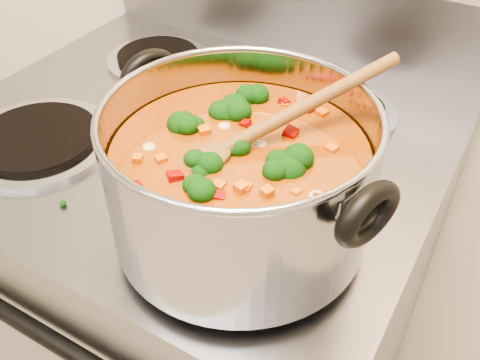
# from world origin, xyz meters

# --- Properties ---
(electric_range) EXTENTS (0.76, 0.69, 1.08)m
(electric_range) POSITION_xyz_m (-0.07, 1.16, 0.47)
(electric_range) COLOR gray
(electric_range) RESTS_ON ground
(stockpot) EXTENTS (0.36, 0.30, 0.18)m
(stockpot) POSITION_xyz_m (0.11, 1.00, 1.01)
(stockpot) COLOR #97979E
(stockpot) RESTS_ON electric_range
(wooden_spoon) EXTENTS (0.18, 0.25, 0.09)m
(wooden_spoon) POSITION_xyz_m (0.11, 1.01, 1.07)
(wooden_spoon) COLOR brown
(wooden_spoon) RESTS_ON stockpot
(cooktop_crumbs) EXTENTS (0.38, 0.34, 0.01)m
(cooktop_crumbs) POSITION_xyz_m (0.03, 1.06, 0.92)
(cooktop_crumbs) COLOR black
(cooktop_crumbs) RESTS_ON electric_range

